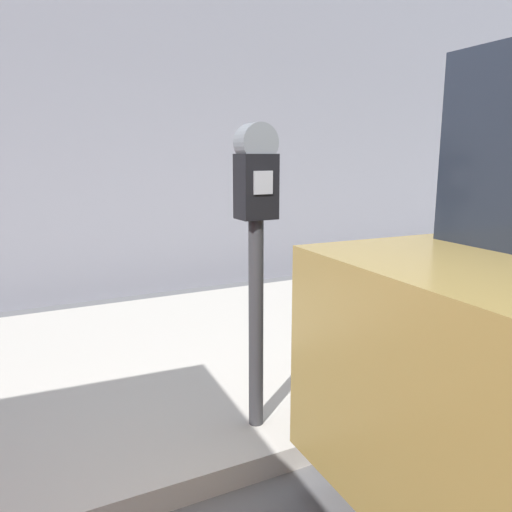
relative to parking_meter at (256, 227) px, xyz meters
name	(u,v)px	position (x,y,z in m)	size (l,w,h in m)	color
sidewalk	(250,345)	(0.52, 1.12, -1.09)	(24.00, 2.80, 0.12)	#BCB7AD
building_facade	(158,49)	(0.52, 3.27, 1.42)	(24.00, 0.30, 5.15)	gray
parking_meter	(256,227)	(0.00, 0.00, 0.00)	(0.18, 0.15, 1.51)	#2D2D30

